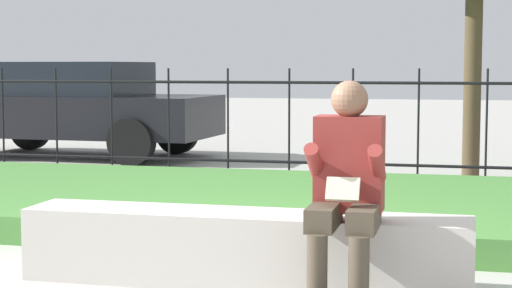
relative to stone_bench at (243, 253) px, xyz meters
The scene contains 6 objects.
ground_plane 0.32m from the stone_bench, behind, with size 60.00×60.00×0.00m, color #B2AFA8.
stone_bench is the anchor object (origin of this frame).
person_seated_reader 0.85m from the stone_bench, 21.43° to the right, with size 0.42×0.73×1.25m.
grass_berm 2.37m from the stone_bench, 96.18° to the left, with size 10.47×3.31×0.21m.
iron_fence 4.38m from the stone_bench, 93.36° to the left, with size 8.47×0.03×1.30m.
car_parked_left 7.87m from the stone_bench, 123.16° to the left, with size 4.12×2.00×1.39m.
Camera 1 is at (1.54, -4.93, 1.32)m, focal length 60.00 mm.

